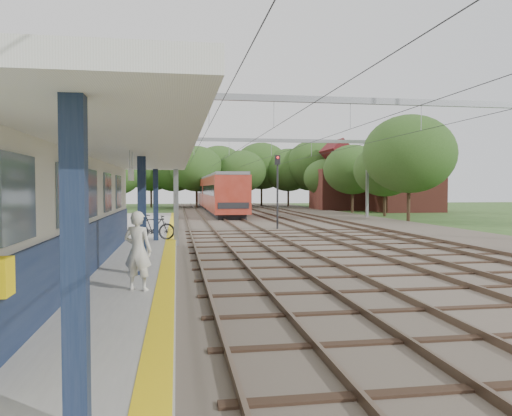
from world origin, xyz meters
TOP-DOWN VIEW (x-y plane):
  - ground at (0.00, 0.00)m, footprint 160.00×160.00m
  - ballast_bed at (4.00, 30.00)m, footprint 18.00×90.00m
  - platform at (-7.50, 14.00)m, footprint 5.00×52.00m
  - yellow_stripe at (-5.25, 14.00)m, footprint 0.45×52.00m
  - station_building at (-8.88, 7.00)m, footprint 3.41×18.00m
  - canopy at (-7.77, 6.00)m, footprint 6.40×20.00m
  - rail_tracks at (1.50, 30.00)m, footprint 11.80×88.00m
  - catenary_system at (3.39, 25.28)m, footprint 17.22×88.00m
  - tree_band at (3.84, 57.12)m, footprint 31.72×30.88m
  - house_near at (21.00, 46.00)m, footprint 7.00×6.12m
  - house_far at (16.00, 52.00)m, footprint 8.00×6.12m
  - person at (-5.85, 3.83)m, footprint 0.78×0.65m
  - bicycle at (-6.00, 15.00)m, footprint 2.01×1.02m
  - train at (-0.50, 50.48)m, footprint 3.00×37.38m
  - signal_post at (1.35, 23.22)m, footprint 0.38×0.33m

SIDE VIEW (x-z plane):
  - ground at x=0.00m, z-range 0.00..0.00m
  - ballast_bed at x=4.00m, z-range 0.00..0.10m
  - platform at x=-7.50m, z-range 0.00..0.35m
  - rail_tracks at x=1.50m, z-range 0.10..0.25m
  - yellow_stripe at x=-5.25m, z-range 0.35..0.36m
  - bicycle at x=-6.00m, z-range 0.35..1.51m
  - person at x=-5.85m, z-range 0.35..2.18m
  - station_building at x=-8.88m, z-range 0.34..3.74m
  - train at x=-0.50m, z-range 0.22..4.16m
  - house_near at x=21.00m, z-range -0.96..6.93m
  - signal_post at x=1.35m, z-range 0.73..5.51m
  - house_far at x=16.00m, z-range -1.09..7.56m
  - canopy at x=-7.77m, z-range 1.92..5.36m
  - tree_band at x=3.84m, z-range 0.51..9.33m
  - catenary_system at x=3.39m, z-range 2.01..9.01m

